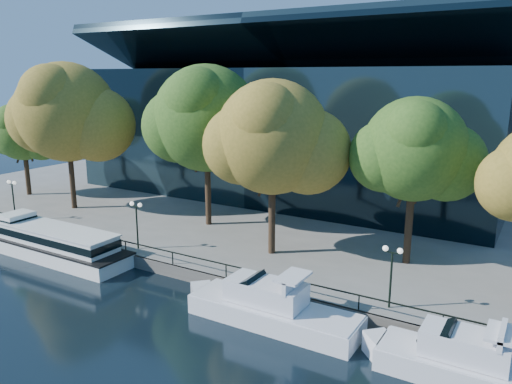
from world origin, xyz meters
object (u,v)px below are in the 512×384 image
Objects in this scene: cruiser_near at (267,306)px; tree_1 at (67,114)px; tour_boat at (49,241)px; tree_0 at (23,133)px; tree_4 at (416,152)px; lamp_2 at (392,263)px; cruiser_far at (464,362)px; tree_2 at (208,121)px; lamp_1 at (136,214)px; lamp_0 at (13,191)px; tree_3 at (274,140)px.

tree_1 is at bearing 161.46° from cruiser_near.
tour_boat is 22.30m from tree_0.
tree_4 reaches higher than lamp_2.
cruiser_far is 30.17m from tree_2.
lamp_2 is (46.63, -7.55, -4.60)m from tree_0.
tree_2 is 3.80× the size of lamp_1.
tree_0 is at bearing 149.03° from tour_boat.
lamp_1 is at bearing -157.94° from tree_4.
tree_0 is 12.22m from lamp_0.
cruiser_far is 7.23m from lamp_2.
cruiser_near is 8.23m from lamp_2.
lamp_0 is at bearing -167.46° from tree_4.
tour_boat is 1.34× the size of tree_4.
tour_boat is 21.29m from tree_3.
cruiser_near is 1.16× the size of cruiser_far.
tree_1 reaches higher than lamp_2.
lamp_1 reaches higher than cruiser_far.
tree_3 reaches higher than tour_boat.
tree_0 is at bearing -177.48° from tree_2.
cruiser_far is at bearing -1.41° from cruiser_near.
cruiser_far is (33.60, -0.95, -0.29)m from tour_boat.
tree_0 is (-40.02, 11.52, 7.48)m from cruiser_near.
tree_3 reaches higher than lamp_0.
lamp_0 is (-17.94, -8.71, -7.12)m from tree_2.
tree_3 reaches higher than lamp_2.
lamp_2 is (36.60, -6.08, -7.25)m from tree_1.
tree_0 is at bearing -179.07° from tree_4.
tree_4 is at bearing 12.54° from lamp_0.
tree_1 is at bearing -8.31° from tree_0.
lamp_0 is 16.82m from lamp_1.
lamp_1 is (25.25, -7.55, -4.60)m from tree_0.
lamp_0 is at bearing 174.37° from cruiser_far.
tree_3 reaches higher than tree_4.
tree_3 is at bearing 156.40° from lamp_2.
tree_1 is 25.63m from tree_3.
cruiser_far is at bearing -13.94° from tree_1.
tree_1 reaches higher than lamp_0.
lamp_0 is 38.20m from lamp_2.
tree_1 is 3.89× the size of lamp_1.
lamp_2 is (6.60, 3.98, 2.87)m from cruiser_near.
tree_4 is at bearing 115.61° from cruiser_far.
tree_3 is 3.49× the size of lamp_0.
tree_1 reaches higher than tree_0.
cruiser_near is at bearing -18.54° from tree_1.
lamp_2 is at bearing 6.63° from tour_boat.
cruiser_near is 33.22m from tree_1.
lamp_2 is (0.94, -8.28, -5.76)m from tree_4.
tree_0 is 2.78× the size of lamp_1.
tree_4 is (19.31, -0.42, -1.36)m from tree_2.
tour_boat is 1.12× the size of tree_2.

